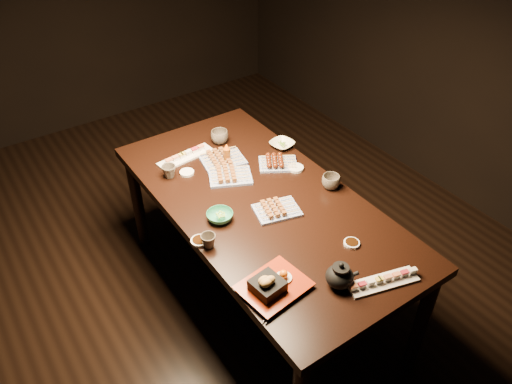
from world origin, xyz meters
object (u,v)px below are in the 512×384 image
Objects in this scene: yakitori_plate_center at (230,174)px; yakitori_plate_right at (277,207)px; tempura_tray at (274,280)px; teapot at (340,274)px; condiment_bottle at (227,153)px; teacup_far_left at (169,172)px; edamame_bowl_cream at (282,144)px; dining_table at (261,251)px; teacup_mid_right at (331,182)px; sushi_platter_near at (383,280)px; teacup_far_right at (220,137)px; sushi_platter_far at (185,155)px; yakitori_plate_left at (223,157)px; teacup_near_left at (208,241)px; edamame_bowl_green at (220,216)px.

yakitori_plate_right is at bearing -58.24° from yakitori_plate_center.
teapot is (0.25, -0.14, 0.01)m from tempura_tray.
tempura_tray is 0.98m from condiment_bottle.
edamame_bowl_cream is at bearing -8.60° from teacup_far_left.
dining_table is 13.97× the size of condiment_bottle.
teapot reaches higher than dining_table.
teapot is 1.06m from condiment_bottle.
teapot reaches higher than teacup_mid_right.
sushi_platter_near is 1.03m from yakitori_plate_center.
edamame_bowl_cream is 1.75× the size of teacup_far_left.
tempura_tray reaches higher than teacup_far_right.
condiment_bottle reaches higher than teacup_far_left.
sushi_platter_near is at bearing -104.60° from edamame_bowl_cream.
sushi_platter_far is at bearing 126.15° from teacup_mid_right.
edamame_bowl_cream is at bearing 151.33° from sushi_platter_far.
teacup_far_right is 1.28m from teapot.
condiment_bottle is at bearing 90.05° from yakitori_plate_center.
teacup_far_left is (-0.16, -0.12, 0.02)m from sushi_platter_far.
yakitori_plate_left is at bearing 170.04° from edamame_bowl_cream.
sushi_platter_near is at bearing -74.93° from yakitori_plate_left.
teapot is at bearing -82.60° from yakitori_plate_right.
teacup_near_left reaches higher than yakitori_plate_center.
teacup_mid_right is 0.93× the size of teacup_far_right.
yakitori_plate_left is at bearing 63.89° from tempura_tray.
sushi_platter_near is at bearing -1.92° from teapot.
teacup_mid_right is 0.77m from teacup_far_right.
sushi_platter_far is 1.21× the size of tempura_tray.
sushi_platter_near is 2.32× the size of edamame_bowl_cream.
teapot is (0.25, -1.12, 0.03)m from teacup_far_left.
sushi_platter_near reaches higher than dining_table.
teapot is at bearing -97.54° from teacup_far_right.
yakitori_plate_center reaches higher than sushi_platter_far.
teacup_mid_right is (-0.03, -0.47, 0.02)m from edamame_bowl_cream.
teacup_near_left is at bearing -129.03° from condiment_bottle.
sushi_platter_far is 1.54× the size of yakitori_plate_right.
yakitori_plate_left is 1.08m from teapot.
yakitori_plate_center reaches higher than yakitori_plate_right.
yakitori_plate_center is 0.82× the size of tempura_tray.
edamame_bowl_cream is at bearing 65.33° from yakitori_plate_right.
edamame_bowl_green is 0.72m from teacup_far_right.
yakitori_plate_center is 0.96× the size of yakitori_plate_left.
tempura_tray reaches higher than teacup_near_left.
teacup_far_left is at bearing 123.85° from sushi_platter_near.
dining_table is at bearing -138.54° from edamame_bowl_cream.
tempura_tray is (-0.31, -0.41, 0.02)m from yakitori_plate_right.
teacup_mid_right reaches higher than sushi_platter_far.
sushi_platter_near is 1.19m from yakitori_plate_left.
sushi_platter_near is 0.84m from edamame_bowl_green.
edamame_bowl_cream is 0.47m from teacup_mid_right.
yakitori_plate_left is 2.30× the size of teacup_far_right.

